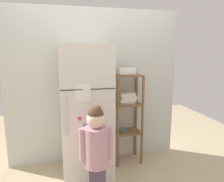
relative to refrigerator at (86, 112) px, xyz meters
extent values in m
plane|color=tan|center=(0.17, -0.02, -0.83)|extent=(6.00, 6.00, 0.00)
cube|color=silver|center=(0.17, 0.36, 0.25)|extent=(2.44, 0.03, 2.16)
cube|color=silver|center=(0.00, 0.00, 0.00)|extent=(0.60, 0.67, 1.66)
cube|color=black|center=(0.00, -0.34, 0.35)|extent=(0.59, 0.01, 0.01)
cylinder|color=silver|center=(-0.24, -0.36, 0.08)|extent=(0.02, 0.02, 0.44)
cube|color=white|center=(-0.06, -0.34, 0.31)|extent=(0.17, 0.01, 0.19)
cube|color=yellow|center=(0.02, -0.34, -0.19)|extent=(0.04, 0.02, 0.04)
cube|color=#D72E7F|center=(-0.10, -0.34, 0.03)|extent=(0.04, 0.02, 0.04)
cube|color=#CC6226|center=(0.11, -0.34, 0.14)|extent=(0.04, 0.01, 0.04)
cube|color=#7D47EF|center=(-0.05, -0.34, -0.05)|extent=(0.04, 0.01, 0.04)
cylinder|color=#BF8C99|center=(0.04, -0.58, -0.20)|extent=(0.25, 0.25, 0.41)
sphere|color=#BF8C99|center=(0.04, -0.51, 0.00)|extent=(0.11, 0.11, 0.11)
sphere|color=beige|center=(0.04, -0.58, 0.09)|extent=(0.18, 0.18, 0.18)
sphere|color=#4C3823|center=(0.04, -0.58, 0.14)|extent=(0.16, 0.16, 0.16)
cylinder|color=#BF8C99|center=(-0.10, -0.58, -0.17)|extent=(0.07, 0.07, 0.35)
cylinder|color=#BF8C99|center=(0.17, -0.58, -0.17)|extent=(0.07, 0.07, 0.35)
cylinder|color=brown|center=(0.43, 0.06, -0.20)|extent=(0.04, 0.04, 1.27)
cylinder|color=brown|center=(0.78, 0.06, -0.20)|extent=(0.04, 0.04, 1.27)
cylinder|color=brown|center=(0.43, 0.32, -0.20)|extent=(0.04, 0.04, 1.27)
cylinder|color=brown|center=(0.78, 0.32, -0.20)|extent=(0.04, 0.04, 1.27)
cube|color=brown|center=(0.60, 0.19, 0.43)|extent=(0.37, 0.28, 0.02)
cube|color=brown|center=(0.60, 0.19, 0.02)|extent=(0.37, 0.28, 0.02)
cube|color=brown|center=(0.60, 0.19, -0.39)|extent=(0.37, 0.28, 0.02)
cube|color=silver|center=(0.59, 0.20, 0.05)|extent=(0.22, 0.18, 0.04)
cube|color=white|center=(0.60, 0.18, 0.09)|extent=(0.22, 0.17, 0.04)
cube|color=silver|center=(0.61, 0.17, 0.12)|extent=(0.22, 0.17, 0.04)
cube|color=silver|center=(0.59, 0.19, 0.17)|extent=(0.22, 0.18, 0.04)
cylinder|color=#4C7266|center=(0.54, 0.19, -0.36)|extent=(0.10, 0.10, 0.04)
cube|color=white|center=(0.58, 0.20, 0.44)|extent=(0.26, 0.15, 0.01)
cube|color=white|center=(0.58, 0.13, 0.48)|extent=(0.26, 0.01, 0.09)
cube|color=white|center=(0.58, 0.27, 0.48)|extent=(0.26, 0.01, 0.09)
cube|color=white|center=(0.46, 0.20, 0.48)|extent=(0.01, 0.15, 0.09)
cube|color=white|center=(0.71, 0.20, 0.48)|extent=(0.01, 0.15, 0.09)
sphere|color=maroon|center=(0.55, 0.19, 0.47)|extent=(0.06, 0.06, 0.06)
sphere|color=orange|center=(0.58, 0.22, 0.48)|extent=(0.08, 0.08, 0.08)
camera|label=1|loc=(-0.24, -2.49, 0.73)|focal=32.91mm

